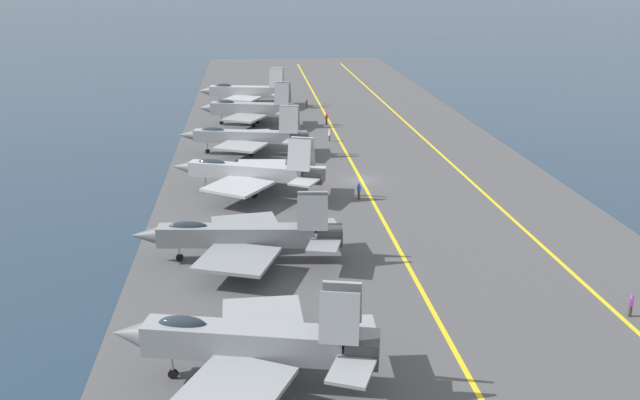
% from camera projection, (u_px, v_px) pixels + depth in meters
% --- Properties ---
extents(ground_plane, '(2000.00, 2000.00, 0.00)m').
position_uv_depth(ground_plane, '(361.00, 183.00, 78.00)').
color(ground_plane, '#23384C').
extents(carrier_deck, '(223.79, 45.04, 0.40)m').
position_uv_depth(carrier_deck, '(361.00, 181.00, 77.94)').
color(carrier_deck, '#4C4C4F').
rests_on(carrier_deck, ground).
extents(deck_stripe_foul_line, '(201.40, 2.99, 0.01)m').
position_uv_depth(deck_stripe_foul_line, '(466.00, 177.00, 79.09)').
color(deck_stripe_foul_line, yellow).
rests_on(deck_stripe_foul_line, carrier_deck).
extents(deck_stripe_centerline, '(201.41, 0.36, 0.01)m').
position_uv_depth(deck_stripe_centerline, '(361.00, 180.00, 77.87)').
color(deck_stripe_centerline, yellow).
rests_on(deck_stripe_centerline, carrier_deck).
extents(parked_jet_second, '(13.72, 15.75, 6.60)m').
position_uv_depth(parked_jet_second, '(248.00, 342.00, 38.71)').
color(parked_jet_second, gray).
rests_on(parked_jet_second, carrier_deck).
extents(parked_jet_third, '(13.74, 17.53, 5.89)m').
position_uv_depth(parked_jet_third, '(242.00, 236.00, 55.59)').
color(parked_jet_third, gray).
rests_on(parked_jet_third, carrier_deck).
extents(parked_jet_fourth, '(13.78, 17.02, 6.55)m').
position_uv_depth(parked_jet_fourth, '(251.00, 172.00, 72.06)').
color(parked_jet_fourth, '#A8AAAF').
rests_on(parked_jet_fourth, carrier_deck).
extents(parked_jet_fifth, '(12.15, 17.16, 6.55)m').
position_uv_depth(parked_jet_fifth, '(247.00, 136.00, 87.65)').
color(parked_jet_fifth, '#93999E').
rests_on(parked_jet_fifth, carrier_deck).
extents(parked_jet_sixth, '(13.58, 15.58, 6.80)m').
position_uv_depth(parked_jet_sixth, '(250.00, 109.00, 104.16)').
color(parked_jet_sixth, gray).
rests_on(parked_jet_sixth, carrier_deck).
extents(parked_jet_seventh, '(12.42, 16.37, 6.80)m').
position_uv_depth(parked_jet_seventh, '(246.00, 92.00, 118.86)').
color(parked_jet_seventh, '#A8AAAF').
rests_on(parked_jet_seventh, carrier_deck).
extents(crew_white_vest, '(0.46, 0.43, 1.72)m').
position_uv_depth(crew_white_vest, '(329.00, 135.00, 95.11)').
color(crew_white_vest, '#4C473D').
rests_on(crew_white_vest, carrier_deck).
extents(crew_purple_vest, '(0.46, 0.40, 1.68)m').
position_uv_depth(crew_purple_vest, '(631.00, 304.00, 46.99)').
color(crew_purple_vest, '#383328').
rests_on(crew_purple_vest, carrier_deck).
extents(crew_brown_vest, '(0.26, 0.38, 1.73)m').
position_uv_depth(crew_brown_vest, '(307.00, 103.00, 117.39)').
color(crew_brown_vest, '#232328').
rests_on(crew_brown_vest, carrier_deck).
extents(crew_red_vest, '(0.46, 0.42, 1.78)m').
position_uv_depth(crew_red_vest, '(327.00, 119.00, 105.07)').
color(crew_red_vest, '#232328').
rests_on(crew_red_vest, carrier_deck).
extents(crew_blue_vest, '(0.35, 0.43, 1.75)m').
position_uv_depth(crew_blue_vest, '(359.00, 191.00, 71.02)').
color(crew_blue_vest, '#383328').
rests_on(crew_blue_vest, carrier_deck).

